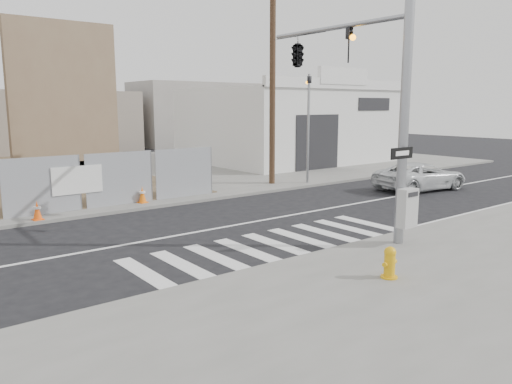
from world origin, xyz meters
TOP-DOWN VIEW (x-y plane):
  - ground at (0.00, 0.00)m, footprint 100.00×100.00m
  - sidewalk_far at (0.00, 14.00)m, footprint 50.00×20.00m
  - signal_pole at (2.49, -2.05)m, footprint 0.96×5.87m
  - far_signal_pole at (8.00, 4.60)m, footprint 0.16×0.20m
  - concrete_wall_right at (-0.50, 14.08)m, footprint 5.50×1.30m
  - auto_shop at (14.00, 12.97)m, footprint 12.00×10.20m
  - utility_pole_right at (6.50, 5.50)m, footprint 1.60×0.28m
  - fire_hydrant at (-0.03, -6.43)m, footprint 0.46×0.46m
  - suv at (11.18, 0.41)m, footprint 4.81×2.70m
  - traffic_cone_c at (-4.61, 4.22)m, footprint 0.36×0.36m
  - traffic_cone_d at (-0.58, 4.83)m, footprint 0.39×0.39m

SIDE VIEW (x-z plane):
  - ground at x=0.00m, z-range 0.00..0.00m
  - sidewalk_far at x=0.00m, z-range 0.00..0.12m
  - traffic_cone_c at x=-4.61m, z-range 0.11..0.75m
  - traffic_cone_d at x=-0.58m, z-range 0.11..0.75m
  - fire_hydrant at x=-0.03m, z-range 0.12..0.82m
  - suv at x=11.18m, z-range 0.00..1.27m
  - auto_shop at x=14.00m, z-range -0.44..5.51m
  - concrete_wall_right at x=-0.50m, z-range -0.62..7.38m
  - far_signal_pole at x=8.00m, z-range 0.68..6.28m
  - signal_pole at x=2.49m, z-range 1.28..8.28m
  - utility_pole_right at x=6.50m, z-range 0.20..10.20m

